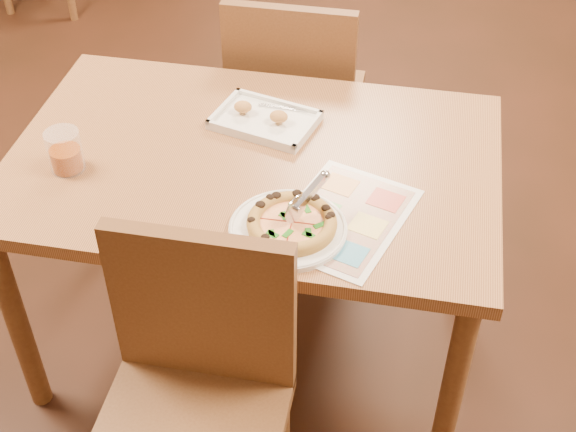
% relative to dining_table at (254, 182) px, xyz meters
% --- Properties ---
extents(dining_table, '(1.30, 0.85, 0.72)m').
position_rel_dining_table_xyz_m(dining_table, '(0.00, 0.00, 0.00)').
color(dining_table, '#9D693F').
rests_on(dining_table, ground).
extents(chair_near, '(0.42, 0.42, 0.47)m').
position_rel_dining_table_xyz_m(chair_near, '(0.00, -0.60, -0.07)').
color(chair_near, brown).
rests_on(chair_near, ground).
extents(chair_far, '(0.42, 0.42, 0.47)m').
position_rel_dining_table_xyz_m(chair_far, '(-0.00, 0.60, -0.07)').
color(chair_far, brown).
rests_on(chair_far, ground).
extents(plate, '(0.33, 0.33, 0.02)m').
position_rel_dining_table_xyz_m(plate, '(0.15, -0.27, 0.09)').
color(plate, white).
rests_on(plate, dining_table).
extents(pizza, '(0.22, 0.22, 0.03)m').
position_rel_dining_table_xyz_m(pizza, '(0.16, -0.27, 0.11)').
color(pizza, '#BF9241').
rests_on(pizza, plate).
extents(pizza_cutter, '(0.08, 0.13, 0.08)m').
position_rel_dining_table_xyz_m(pizza_cutter, '(0.18, -0.23, 0.17)').
color(pizza_cutter, silver).
rests_on(pizza_cutter, pizza).
extents(appetizer_tray, '(0.31, 0.25, 0.05)m').
position_rel_dining_table_xyz_m(appetizer_tray, '(-0.00, 0.16, 0.10)').
color(appetizer_tray, silver).
rests_on(appetizer_tray, dining_table).
extents(glass_tumbler, '(0.09, 0.09, 0.11)m').
position_rel_dining_table_xyz_m(glass_tumbler, '(-0.46, -0.14, 0.13)').
color(glass_tumbler, '#903B0B').
rests_on(glass_tumbler, dining_table).
extents(menu, '(0.37, 0.44, 0.00)m').
position_rel_dining_table_xyz_m(menu, '(0.27, -0.20, 0.09)').
color(menu, silver).
rests_on(menu, dining_table).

